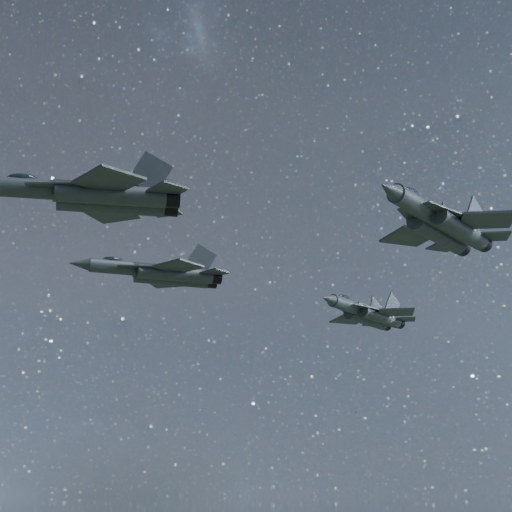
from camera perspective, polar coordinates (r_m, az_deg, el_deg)
jet_lead at (r=71.31m, az=-11.74°, el=4.36°), size 19.75×12.92×5.10m
jet_left at (r=97.08m, az=-6.92°, el=-1.24°), size 19.49×13.15×4.91m
jet_right at (r=69.46m, az=13.33°, el=2.29°), size 18.51×12.45×4.67m
jet_slot at (r=96.70m, az=8.10°, el=-4.18°), size 17.16×11.59×4.32m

